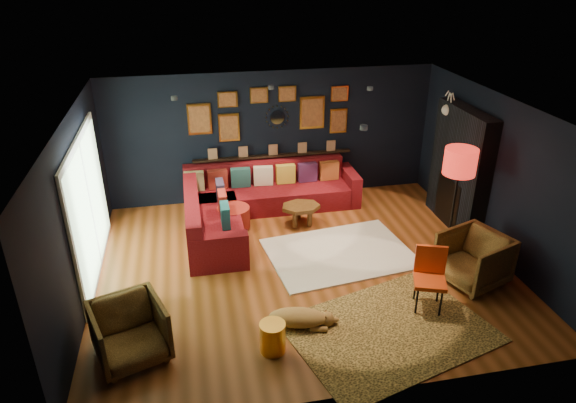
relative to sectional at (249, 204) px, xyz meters
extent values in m
plane|color=#974E24|center=(0.61, -1.81, -0.32)|extent=(6.50, 6.50, 0.00)
plane|color=black|center=(0.61, 0.94, 0.98)|extent=(6.50, 0.00, 6.50)
plane|color=black|center=(0.61, -4.56, 0.98)|extent=(6.50, 0.00, 6.50)
plane|color=black|center=(-2.64, -1.81, 0.98)|extent=(0.00, 5.50, 5.50)
plane|color=black|center=(3.86, -1.81, 0.98)|extent=(0.00, 5.50, 5.50)
plane|color=beige|center=(0.61, -1.81, 2.28)|extent=(6.50, 6.50, 0.00)
cube|color=maroon|center=(0.41, 0.44, -0.11)|extent=(3.20, 0.95, 0.42)
cube|color=maroon|center=(0.41, 0.80, 0.31)|extent=(3.20, 0.24, 0.46)
cube|color=maroon|center=(2.11, 0.44, 0.00)|extent=(0.22, 0.95, 0.64)
cube|color=maroon|center=(-0.71, -0.66, -0.11)|extent=(0.95, 2.20, 0.42)
cube|color=maroon|center=(-1.07, -0.66, 0.31)|extent=(0.24, 2.20, 0.46)
cube|color=maroon|center=(-0.71, -1.66, 0.00)|extent=(0.95, 0.22, 0.64)
cube|color=tan|center=(-0.99, 0.59, 0.30)|extent=(0.38, 0.14, 0.38)
cube|color=maroon|center=(-0.54, 0.59, 0.30)|extent=(0.38, 0.14, 0.38)
cube|color=#255657|center=(-0.09, 0.59, 0.30)|extent=(0.38, 0.14, 0.38)
cube|color=beige|center=(0.36, 0.59, 0.30)|extent=(0.38, 0.14, 0.38)
cube|color=gold|center=(0.81, 0.59, 0.30)|extent=(0.38, 0.14, 0.38)
cube|color=#4B204B|center=(1.26, 0.59, 0.30)|extent=(0.38, 0.14, 0.38)
cube|color=#AE5325|center=(1.71, 0.59, 0.30)|extent=(0.38, 0.14, 0.38)
cube|color=#322843|center=(-0.53, 0.04, 0.30)|extent=(0.14, 0.38, 0.38)
cube|color=maroon|center=(-0.53, -0.46, 0.30)|extent=(0.14, 0.38, 0.38)
cube|color=#1A5F6B|center=(-0.53, -0.96, 0.30)|extent=(0.14, 0.38, 0.38)
cube|color=black|center=(0.61, 0.87, 0.60)|extent=(3.20, 0.12, 0.04)
cube|color=gold|center=(-0.79, 0.91, 1.43)|extent=(0.45, 0.03, 0.60)
cube|color=#B36635|center=(-0.79, 0.89, 1.43)|extent=(0.38, 0.01, 0.51)
cube|color=gold|center=(-0.24, 0.91, 1.23)|extent=(0.40, 0.03, 0.55)
cube|color=#B36635|center=(-0.24, 0.89, 1.23)|extent=(0.34, 0.01, 0.47)
cube|color=gold|center=(-0.24, 0.91, 1.78)|extent=(0.38, 0.03, 0.30)
cube|color=#B36635|center=(-0.24, 0.89, 1.78)|extent=(0.32, 0.01, 0.25)
cube|color=gold|center=(1.41, 0.91, 1.43)|extent=(0.50, 0.03, 0.65)
cube|color=#B36635|center=(1.41, 0.89, 1.43)|extent=(0.42, 0.01, 0.55)
cube|color=gold|center=(1.96, 0.91, 1.23)|extent=(0.35, 0.03, 0.50)
cube|color=#B36635|center=(1.96, 0.89, 1.23)|extent=(0.30, 0.01, 0.42)
cube|color=gold|center=(1.96, 0.91, 1.78)|extent=(0.35, 0.03, 0.30)
cube|color=#B36635|center=(1.96, 0.89, 1.78)|extent=(0.30, 0.01, 0.25)
cube|color=gold|center=(0.36, 0.91, 1.83)|extent=(0.35, 0.03, 0.30)
cube|color=#B36635|center=(0.36, 0.89, 1.83)|extent=(0.30, 0.01, 0.25)
cube|color=gold|center=(0.91, 0.91, 1.83)|extent=(0.35, 0.03, 0.30)
cube|color=#B36635|center=(0.91, 0.89, 1.83)|extent=(0.30, 0.01, 0.25)
cylinder|color=silver|center=(0.71, 0.91, 1.38)|extent=(0.28, 0.03, 0.28)
cone|color=gold|center=(0.93, 0.91, 1.38)|extent=(0.03, 0.16, 0.03)
cone|color=gold|center=(0.92, 0.91, 1.46)|extent=(0.04, 0.16, 0.04)
cone|color=gold|center=(0.87, 0.91, 1.53)|extent=(0.04, 0.16, 0.04)
cone|color=gold|center=(0.80, 0.91, 1.58)|extent=(0.04, 0.16, 0.04)
cone|color=gold|center=(0.71, 0.91, 1.60)|extent=(0.03, 0.16, 0.03)
cone|color=gold|center=(0.63, 0.91, 1.58)|extent=(0.04, 0.16, 0.04)
cone|color=gold|center=(0.56, 0.91, 1.53)|extent=(0.04, 0.16, 0.04)
cone|color=gold|center=(0.51, 0.91, 1.46)|extent=(0.04, 0.16, 0.04)
cone|color=gold|center=(0.49, 0.91, 1.38)|extent=(0.03, 0.16, 0.03)
cone|color=gold|center=(0.51, 0.91, 1.29)|extent=(0.04, 0.16, 0.04)
cone|color=gold|center=(0.56, 0.91, 1.22)|extent=(0.04, 0.16, 0.04)
cone|color=gold|center=(0.63, 0.91, 1.17)|extent=(0.04, 0.16, 0.04)
cone|color=gold|center=(0.71, 0.91, 1.16)|extent=(0.03, 0.16, 0.03)
cone|color=gold|center=(0.80, 0.91, 1.17)|extent=(0.04, 0.16, 0.04)
cone|color=gold|center=(0.87, 0.91, 1.22)|extent=(0.04, 0.16, 0.04)
cone|color=gold|center=(0.92, 0.91, 1.29)|extent=(0.04, 0.16, 0.04)
cube|color=black|center=(3.71, -0.91, 0.78)|extent=(0.30, 1.60, 2.20)
cube|color=black|center=(3.65, -0.91, 0.13)|extent=(0.20, 0.80, 0.90)
cone|color=white|center=(3.80, -0.41, 1.73)|extent=(0.35, 0.28, 0.28)
sphere|color=white|center=(3.58, -0.41, 1.73)|extent=(0.20, 0.20, 0.20)
cylinder|color=white|center=(3.60, -0.47, 1.90)|extent=(0.02, 0.10, 0.28)
cylinder|color=white|center=(3.60, -0.35, 1.90)|extent=(0.02, 0.10, 0.28)
cube|color=white|center=(-2.61, -1.21, 0.78)|extent=(0.04, 2.80, 2.20)
cube|color=#BAE8B1|center=(-2.58, -1.21, 0.78)|extent=(0.01, 2.60, 2.00)
cube|color=white|center=(-2.58, -1.21, 0.78)|extent=(0.02, 0.06, 2.00)
cylinder|color=black|center=(-1.19, -0.61, 2.24)|extent=(0.10, 0.10, 0.06)
cylinder|color=black|center=(0.41, -0.21, 2.24)|extent=(0.10, 0.10, 0.06)
cylinder|color=black|center=(2.01, -0.61, 2.24)|extent=(0.10, 0.10, 0.06)
cylinder|color=black|center=(1.21, -2.61, 2.24)|extent=(0.10, 0.10, 0.06)
cube|color=silver|center=(1.32, -1.57, -0.31)|extent=(2.54, 1.99, 0.03)
cube|color=gold|center=(1.41, -3.59, -0.32)|extent=(3.01, 2.50, 0.01)
cylinder|color=brown|center=(0.76, -0.55, -0.14)|extent=(0.09, 0.09, 0.30)
cylinder|color=brown|center=(1.04, -0.55, -0.14)|extent=(0.09, 0.09, 0.30)
cylinder|color=brown|center=(0.90, -0.22, -0.14)|extent=(0.09, 0.09, 0.30)
cylinder|color=maroon|center=(-0.34, -0.31, -0.10)|extent=(0.60, 0.60, 0.39)
imported|color=#B97F36|center=(-1.94, -3.41, 0.10)|extent=(1.04, 1.01, 0.85)
imported|color=#B97F36|center=(3.06, -2.74, 0.12)|extent=(1.06, 1.09, 0.89)
cylinder|color=gold|center=(-0.20, -3.64, -0.11)|extent=(0.33, 0.33, 0.42)
cylinder|color=black|center=(1.90, -3.32, -0.09)|extent=(0.03, 0.03, 0.46)
cylinder|color=black|center=(2.21, -3.43, -0.09)|extent=(0.03, 0.03, 0.46)
cylinder|color=black|center=(2.02, -3.01, -0.09)|extent=(0.03, 0.03, 0.46)
cylinder|color=black|center=(2.32, -3.13, -0.09)|extent=(0.03, 0.03, 0.46)
cube|color=#E14214|center=(2.11, -3.22, 0.13)|extent=(0.56, 0.56, 0.06)
cube|color=#E14214|center=(2.18, -3.05, 0.38)|extent=(0.43, 0.20, 0.44)
cylinder|color=black|center=(3.11, -1.88, -0.30)|extent=(0.31, 0.31, 0.04)
cylinder|color=black|center=(3.11, -1.88, 0.47)|extent=(0.04, 0.04, 1.51)
cylinder|color=red|center=(3.11, -1.88, 1.34)|extent=(0.51, 0.51, 0.42)
camera|label=1|loc=(-1.02, -8.67, 4.27)|focal=32.00mm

